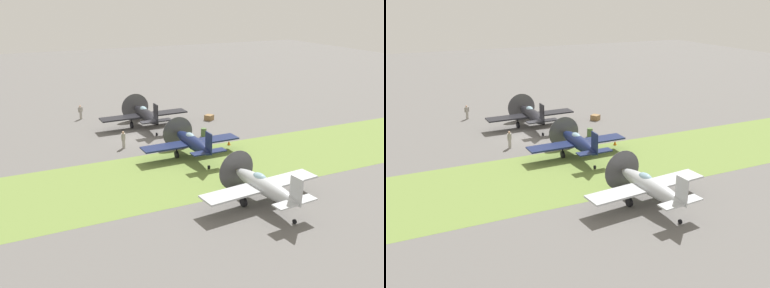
# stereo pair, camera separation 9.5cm
# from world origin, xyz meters

# --- Properties ---
(ground_plane) EXTENTS (160.00, 160.00, 0.00)m
(ground_plane) POSITION_xyz_m (0.00, 0.00, 0.00)
(ground_plane) COLOR #605E5B
(grass_verge) EXTENTS (120.00, 11.00, 0.01)m
(grass_verge) POSITION_xyz_m (0.00, -10.95, 0.00)
(grass_verge) COLOR olive
(grass_verge) RESTS_ON ground
(airplane_lead) EXTENTS (10.10, 8.04, 3.62)m
(airplane_lead) POSITION_xyz_m (1.51, 3.14, 1.52)
(airplane_lead) COLOR black
(airplane_lead) RESTS_ON ground
(airplane_wingman) EXTENTS (9.55, 7.59, 3.42)m
(airplane_wingman) POSITION_xyz_m (2.35, -7.72, 1.43)
(airplane_wingman) COLOR #141E47
(airplane_wingman) RESTS_ON ground
(airplane_trail) EXTENTS (9.68, 7.67, 3.44)m
(airplane_trail) POSITION_xyz_m (2.89, -18.58, 1.44)
(airplane_trail) COLOR #B2B7BC
(airplane_trail) RESTS_ON ground
(ground_crew_chief) EXTENTS (0.52, 0.42, 1.73)m
(ground_crew_chief) POSITION_xyz_m (-2.76, -2.68, 0.91)
(ground_crew_chief) COLOR #9E998E
(ground_crew_chief) RESTS_ON ground
(ground_crew_mechanic) EXTENTS (0.60, 0.38, 1.73)m
(ground_crew_mechanic) POSITION_xyz_m (-4.49, 9.73, 0.91)
(ground_crew_mechanic) COLOR #9E998E
(ground_crew_mechanic) RESTS_ON ground
(fuel_drum) EXTENTS (0.60, 0.60, 0.90)m
(fuel_drum) POSITION_xyz_m (6.04, -2.71, 0.45)
(fuel_drum) COLOR #476633
(fuel_drum) RESTS_ON ground
(supply_crate) EXTENTS (1.24, 1.24, 0.64)m
(supply_crate) POSITION_xyz_m (9.48, 2.73, 0.32)
(supply_crate) COLOR olive
(supply_crate) RESTS_ON ground
(runway_marker_cone) EXTENTS (0.36, 0.36, 0.44)m
(runway_marker_cone) POSITION_xyz_m (7.11, -6.27, 0.22)
(runway_marker_cone) COLOR orange
(runway_marker_cone) RESTS_ON ground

